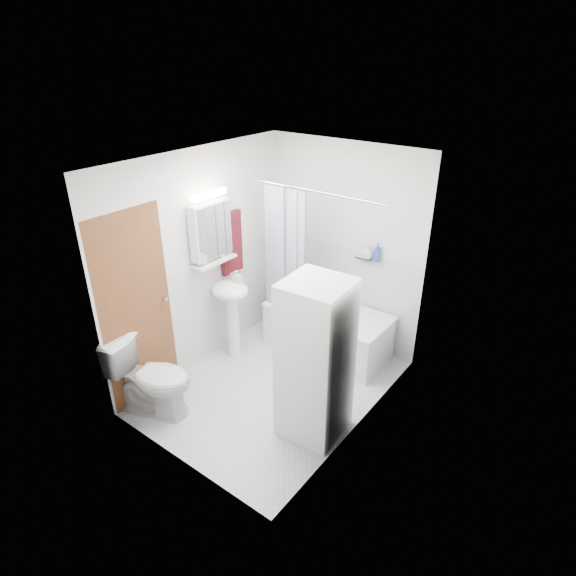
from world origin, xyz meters
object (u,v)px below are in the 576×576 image
Objects in this scene: sink at (231,302)px; toilet at (152,377)px; washer_dryer at (315,360)px; bathtub at (327,328)px.

sink is 1.22m from toilet.
washer_dryer reaches higher than sink.
toilet is at bearing -112.40° from bathtub.
bathtub is at bearing -41.90° from toilet.
bathtub is 0.93× the size of washer_dryer.
washer_dryer is 1.92× the size of toilet.
washer_dryer is (1.43, -0.44, 0.07)m from sink.
toilet is (0.03, -1.18, -0.31)m from sink.
washer_dryer reaches higher than toilet.
sink reaches higher than toilet.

